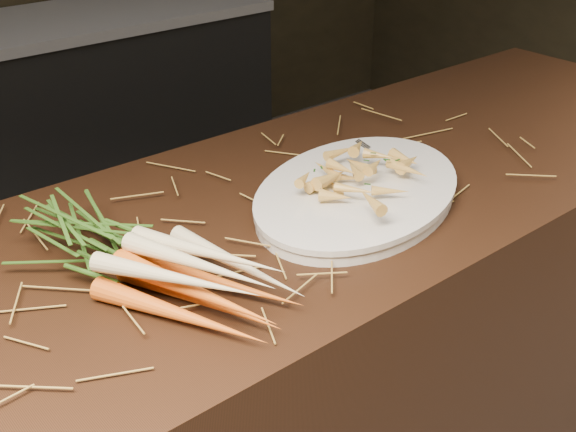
# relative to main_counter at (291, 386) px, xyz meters

# --- Properties ---
(main_counter) EXTENTS (2.40, 0.70, 0.90)m
(main_counter) POSITION_rel_main_counter_xyz_m (0.00, 0.00, 0.00)
(main_counter) COLOR black
(main_counter) RESTS_ON ground
(back_counter) EXTENTS (1.82, 0.62, 0.84)m
(back_counter) POSITION_rel_main_counter_xyz_m (0.30, 1.88, -0.03)
(back_counter) COLOR black
(back_counter) RESTS_ON ground
(straw_bedding) EXTENTS (1.40, 0.60, 0.02)m
(straw_bedding) POSITION_rel_main_counter_xyz_m (0.00, 0.00, 0.46)
(straw_bedding) COLOR olive
(straw_bedding) RESTS_ON main_counter
(root_veg_bunch) EXTENTS (0.33, 0.53, 0.10)m
(root_veg_bunch) POSITION_rel_main_counter_xyz_m (-0.37, -0.03, 0.50)
(root_veg_bunch) COLOR #D2530F
(root_veg_bunch) RESTS_ON main_counter
(serving_platter) EXTENTS (0.58, 0.48, 0.03)m
(serving_platter) POSITION_rel_main_counter_xyz_m (0.10, -0.08, 0.46)
(serving_platter) COLOR white
(serving_platter) RESTS_ON main_counter
(roasted_veg_heap) EXTENTS (0.29, 0.25, 0.05)m
(roasted_veg_heap) POSITION_rel_main_counter_xyz_m (0.10, -0.08, 0.50)
(roasted_veg_heap) COLOR #BE8039
(roasted_veg_heap) RESTS_ON serving_platter
(serving_fork) EXTENTS (0.06, 0.19, 0.00)m
(serving_fork) POSITION_rel_main_counter_xyz_m (0.27, -0.04, 0.48)
(serving_fork) COLOR silver
(serving_fork) RESTS_ON serving_platter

